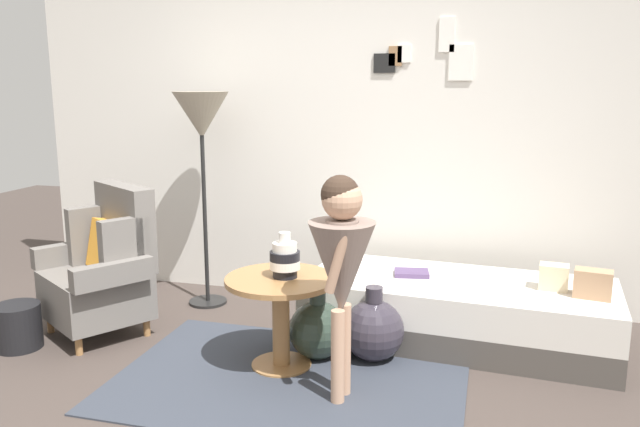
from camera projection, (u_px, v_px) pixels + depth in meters
name	position (u px, v px, depth m)	size (l,w,h in m)	color
ground_plane	(241.00, 417.00, 3.15)	(12.00, 12.00, 0.00)	#423833
gallery_wall	(336.00, 127.00, 4.73)	(4.80, 0.12, 2.60)	silver
rug	(290.00, 379.00, 3.55)	(1.92, 1.34, 0.01)	#333842
armchair	(105.00, 268.00, 4.16)	(0.90, 0.85, 0.97)	#9E7042
daybed	(458.00, 311.00, 4.05)	(1.96, 0.95, 0.40)	#4C4742
pillow_head	(593.00, 284.00, 3.68)	(0.21, 0.12, 0.17)	tan
pillow_mid	(554.00, 277.00, 3.83)	(0.17, 0.12, 0.15)	beige
side_table	(281.00, 302.00, 3.63)	(0.63, 0.63, 0.54)	#9E7042
vase_striped	(285.00, 259.00, 3.59)	(0.17, 0.17, 0.26)	black
floor_lamp	(201.00, 123.00, 4.52)	(0.40, 0.40, 1.56)	black
person_child	(342.00, 258.00, 3.18)	(0.34, 0.34, 1.18)	tan
book_on_daybed	(412.00, 273.00, 4.12)	(0.22, 0.16, 0.03)	#544069
demijohn_near	(318.00, 329.00, 3.80)	(0.35, 0.35, 0.43)	#2D3D33
demijohn_far	(373.00, 330.00, 3.77)	(0.37, 0.37, 0.45)	#332D38
magazine_basket	(18.00, 326.00, 3.95)	(0.28, 0.28, 0.28)	black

